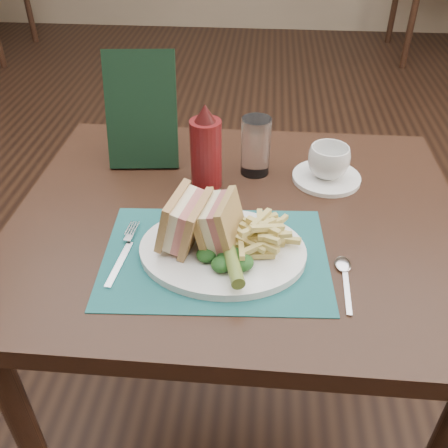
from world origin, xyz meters
name	(u,v)px	position (x,y,z in m)	size (l,w,h in m)	color
floor	(243,299)	(0.00, 0.00, 0.00)	(7.00, 7.00, 0.00)	black
wall_back	(264,29)	(0.00, 3.50, 0.00)	(6.00, 6.00, 0.00)	gray
table_main	(235,337)	(0.00, -0.50, 0.38)	(0.90, 0.75, 0.75)	black
placemat	(215,256)	(-0.03, -0.64, 0.75)	(0.40, 0.29, 0.00)	#1C595A
plate	(223,251)	(-0.02, -0.63, 0.76)	(0.30, 0.24, 0.01)	white
sandwich_half_a	(173,218)	(-0.11, -0.62, 0.82)	(0.06, 0.10, 0.09)	tan
sandwich_half_b	(208,220)	(-0.05, -0.62, 0.82)	(0.06, 0.10, 0.09)	tan
kale_garnish	(223,260)	(-0.02, -0.68, 0.78)	(0.11, 0.08, 0.03)	#153A15
pickle_spear	(232,260)	(0.00, -0.69, 0.79)	(0.02, 0.02, 0.12)	#5C732C
fries_pile	(258,233)	(0.04, -0.62, 0.80)	(0.18, 0.20, 0.06)	#CDBC66
fork	(123,251)	(-0.20, -0.65, 0.76)	(0.03, 0.17, 0.01)	silver
spoon	(346,281)	(0.19, -0.69, 0.76)	(0.03, 0.15, 0.01)	silver
saucer	(326,178)	(0.19, -0.36, 0.76)	(0.15, 0.15, 0.01)	white
coffee_cup	(329,162)	(0.19, -0.36, 0.80)	(0.09, 0.09, 0.07)	white
drinking_glass	(256,146)	(0.03, -0.33, 0.81)	(0.06, 0.06, 0.13)	white
ketchup_bottle	(206,146)	(-0.08, -0.40, 0.84)	(0.07, 0.07, 0.19)	#580F11
check_presenter	(141,110)	(-0.23, -0.30, 0.87)	(0.16, 0.02, 0.26)	black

